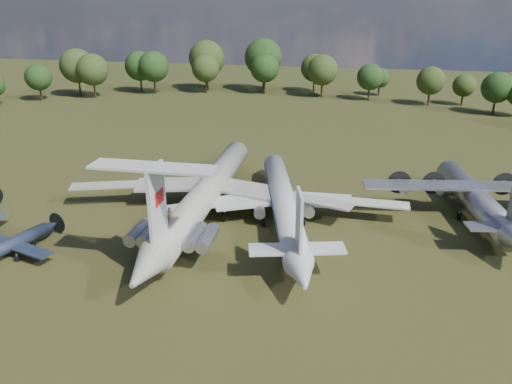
% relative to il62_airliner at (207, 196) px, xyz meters
% --- Properties ---
extents(ground, '(300.00, 300.00, 0.00)m').
position_rel_il62_airliner_xyz_m(ground, '(-3.57, -3.39, -2.47)').
color(ground, '#1E3612').
rests_on(ground, ground).
extents(il62_airliner, '(39.10, 50.64, 4.94)m').
position_rel_il62_airliner_xyz_m(il62_airliner, '(0.00, 0.00, 0.00)').
color(il62_airliner, silver).
rests_on(il62_airliner, ground).
extents(tu104_jet, '(41.76, 49.67, 4.32)m').
position_rel_il62_airliner_xyz_m(tu104_jet, '(10.48, -0.82, -0.31)').
color(tu104_jet, silver).
rests_on(tu104_jet, ground).
extents(an12_transport, '(33.60, 36.46, 4.27)m').
position_rel_il62_airliner_xyz_m(an12_transport, '(34.99, 5.65, -0.34)').
color(an12_transport, '#A3A6AB').
rests_on(an12_transport, ground).
extents(small_prop_west, '(15.12, 17.80, 2.23)m').
position_rel_il62_airliner_xyz_m(small_prop_west, '(-18.40, -15.91, -1.36)').
color(small_prop_west, black).
rests_on(small_prop_west, ground).
extents(person_on_il62, '(0.75, 0.55, 1.89)m').
position_rel_il62_airliner_xyz_m(person_on_il62, '(0.10, -13.83, 3.41)').
color(person_on_il62, '#99714E').
rests_on(person_on_il62, il62_airliner).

